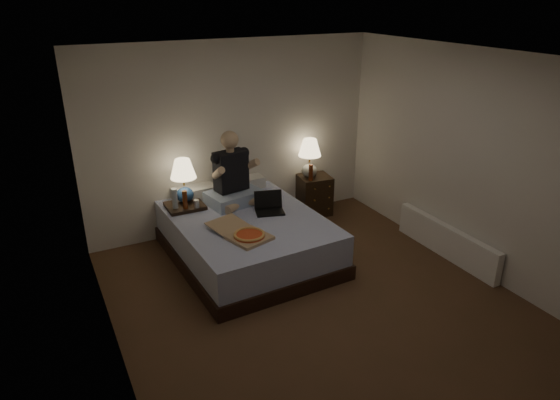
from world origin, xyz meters
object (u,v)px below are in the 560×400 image
soda_can (197,204)px  pizza_box (249,236)px  water_bottle (175,199)px  laptop (270,204)px  nightstand_left (187,225)px  lamp_right (310,158)px  lamp_left (184,181)px  beer_bottle_left (185,200)px  bed (245,236)px  person (233,169)px  beer_bottle_right (311,172)px  nightstand_right (314,195)px  radiator (446,241)px

soda_can → pizza_box: (0.27, -0.99, -0.05)m
water_bottle → laptop: 1.16m
water_bottle → soda_can: 0.27m
nightstand_left → laptop: bearing=-35.6°
nightstand_left → lamp_right: bearing=5.4°
lamp_left → beer_bottle_left: lamp_left is taller
bed → person: size_ratio=2.34×
bed → laptop: size_ratio=6.39×
beer_bottle_right → pizza_box: 1.90m
nightstand_left → beer_bottle_left: bearing=-102.8°
bed → beer_bottle_right: bearing=23.5°
nightstand_left → lamp_right: (1.89, 0.17, 0.56)m
bed → laptop: bearing=-13.2°
lamp_right → laptop: (-1.02, -0.80, -0.19)m
nightstand_right → laptop: (-1.10, -0.78, 0.38)m
water_bottle → person: bearing=-7.3°
water_bottle → beer_bottle_left: water_bottle is taller
nightstand_left → nightstand_right: size_ratio=1.02×
nightstand_right → soda_can: size_ratio=5.73×
pizza_box → soda_can: bearing=88.8°
soda_can → beer_bottle_left: (-0.13, 0.04, 0.06)m
lamp_right → pizza_box: (-1.52, -1.32, -0.27)m
lamp_right → radiator: lamp_right is taller
nightstand_right → pizza_box: pizza_box is taller
nightstand_left → beer_bottle_left: size_ratio=2.55×
nightstand_left → lamp_right: lamp_right is taller
nightstand_left → beer_bottle_right: bearing=1.8°
soda_can → laptop: size_ratio=0.29×
bed → lamp_left: lamp_left is taller
water_bottle → beer_bottle_right: water_bottle is taller
nightstand_right → soda_can: soda_can is taller
bed → lamp_left: bearing=127.1°
nightstand_right → water_bottle: water_bottle is taller
nightstand_right → person: person is taller
water_bottle → soda_can: bearing=-23.9°
lamp_right → beer_bottle_right: bearing=-111.3°
laptop → pizza_box: bearing=-117.8°
water_bottle → lamp_right: bearing=6.5°
nightstand_left → water_bottle: 0.44m
beer_bottle_right → lamp_left: bearing=179.2°
beer_bottle_right → radiator: beer_bottle_right is taller
beer_bottle_left → laptop: size_ratio=0.68×
lamp_left → water_bottle: size_ratio=2.24×
beer_bottle_left → beer_bottle_right: beer_bottle_left is taller
beer_bottle_right → soda_can: bearing=-173.0°
lamp_left → bed: bearing=-50.6°
beer_bottle_left → person: person is taller
lamp_left → soda_can: (0.07, -0.24, -0.23)m
nightstand_left → water_bottle: size_ratio=2.34×
beer_bottle_left → laptop: bearing=-29.3°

